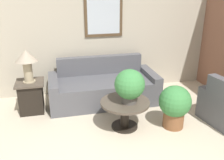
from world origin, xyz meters
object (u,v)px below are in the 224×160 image
object	(u,v)px
side_table	(31,96)
potted_plant_on_table	(130,85)
couch_main	(103,88)
coffee_table	(125,109)
table_lamp	(27,60)
potted_plant_floor	(175,105)

from	to	relation	value
side_table	potted_plant_on_table	distance (m)	1.97
couch_main	potted_plant_on_table	xyz separation A→B (m)	(0.20, -1.14, 0.49)
coffee_table	table_lamp	bearing A→B (deg)	148.24
side_table	table_lamp	world-z (taller)	table_lamp
potted_plant_floor	potted_plant_on_table	bearing A→B (deg)	170.25
couch_main	side_table	bearing A→B (deg)	-174.93
couch_main	potted_plant_on_table	size ratio (longest dim) A/B	3.87
couch_main	potted_plant_on_table	world-z (taller)	potted_plant_on_table
potted_plant_floor	coffee_table	bearing A→B (deg)	167.75
potted_plant_on_table	side_table	bearing A→B (deg)	147.95
couch_main	side_table	world-z (taller)	couch_main
couch_main	coffee_table	size ratio (longest dim) A/B	2.65
table_lamp	potted_plant_on_table	world-z (taller)	table_lamp
side_table	potted_plant_on_table	size ratio (longest dim) A/B	1.07
coffee_table	potted_plant_on_table	bearing A→B (deg)	-39.40
potted_plant_floor	couch_main	bearing A→B (deg)	126.97
potted_plant_on_table	potted_plant_floor	size ratio (longest dim) A/B	0.75
couch_main	side_table	size ratio (longest dim) A/B	3.60
table_lamp	coffee_table	bearing A→B (deg)	-31.76
side_table	potted_plant_floor	distance (m)	2.64
coffee_table	table_lamp	distance (m)	1.96
couch_main	table_lamp	bearing A→B (deg)	-174.93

